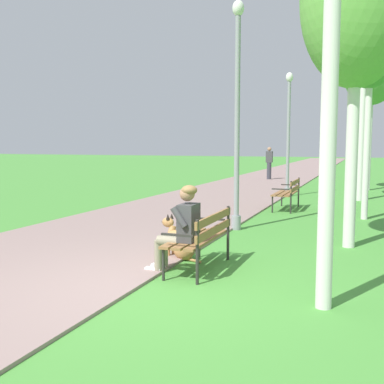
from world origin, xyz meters
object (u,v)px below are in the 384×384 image
at_px(birch_tree_third, 371,32).
at_px(park_bench_near, 202,235).
at_px(park_bench_mid, 288,191).
at_px(dog_shepherd, 179,243).
at_px(birch_tree_fifth, 372,71).
at_px(birch_tree_fourth, 365,38).
at_px(lamp_post_mid, 288,133).
at_px(pedestrian_distant, 269,163).
at_px(birch_tree_second, 357,0).
at_px(lamp_post_near, 237,114).
at_px(person_seated_on_near_bench, 181,226).

bearing_deg(birch_tree_third, park_bench_near, -110.74).
distance_m(park_bench_mid, dog_shepherd, 6.18).
bearing_deg(birch_tree_fifth, birch_tree_fourth, -93.47).
xyz_separation_m(lamp_post_mid, pedestrian_distant, (-2.07, 6.98, -1.34)).
bearing_deg(birch_tree_second, lamp_post_near, 158.78).
distance_m(birch_tree_third, birch_tree_fifth, 7.46).
bearing_deg(birch_tree_third, birch_tree_fourth, 92.88).
bearing_deg(park_bench_near, dog_shepherd, 140.46).
relative_size(birch_tree_second, birch_tree_third, 1.00).
distance_m(park_bench_mid, birch_tree_third, 4.45).
height_order(dog_shepherd, pedestrian_distant, pedestrian_distant).
relative_size(dog_shepherd, birch_tree_third, 0.14).
relative_size(dog_shepherd, birch_tree_fourth, 0.12).
relative_size(lamp_post_near, lamp_post_mid, 1.12).
height_order(lamp_post_mid, birch_tree_second, birch_tree_second).
bearing_deg(dog_shepherd, pedestrian_distant, 96.74).
xyz_separation_m(lamp_post_mid, birch_tree_third, (2.55, -4.22, 2.20)).
bearing_deg(dog_shepherd, birch_tree_second, 36.97).
distance_m(park_bench_near, pedestrian_distant, 17.01).
distance_m(park_bench_mid, birch_tree_second, 5.92).
distance_m(birch_tree_second, birch_tree_fifth, 10.78).
bearing_deg(lamp_post_mid, person_seated_on_near_bench, -88.79).
relative_size(lamp_post_mid, birch_tree_second, 0.73).
height_order(lamp_post_near, birch_tree_third, birch_tree_third).
relative_size(park_bench_near, birch_tree_fourth, 0.23).
bearing_deg(birch_tree_fourth, lamp_post_mid, 171.10).
height_order(lamp_post_mid, birch_tree_fourth, birch_tree_fourth).
bearing_deg(lamp_post_mid, birch_tree_second, -72.78).
bearing_deg(park_bench_mid, person_seated_on_near_bench, -92.96).
bearing_deg(park_bench_mid, pedestrian_distant, 104.44).
relative_size(birch_tree_second, birch_tree_fifth, 0.97).
bearing_deg(park_bench_mid, lamp_post_mid, 99.92).
relative_size(park_bench_near, birch_tree_third, 0.26).
bearing_deg(lamp_post_near, dog_shepherd, -93.44).
height_order(person_seated_on_near_bench, dog_shepherd, person_seated_on_near_bench).
xyz_separation_m(lamp_post_near, lamp_post_mid, (-0.03, 6.64, -0.25)).
distance_m(lamp_post_near, birch_tree_fourth, 7.19).
distance_m(park_bench_near, birch_tree_fourth, 10.69).
bearing_deg(pedestrian_distant, birch_tree_fourth, -58.95).
distance_m(park_bench_mid, lamp_post_mid, 3.70).
height_order(dog_shepherd, birch_tree_second, birch_tree_second).
height_order(park_bench_mid, person_seated_on_near_bench, person_seated_on_near_bench).
bearing_deg(birch_tree_third, pedestrian_distant, 112.42).
height_order(person_seated_on_near_bench, birch_tree_second, birch_tree_second).
distance_m(lamp_post_near, birch_tree_third, 4.00).
distance_m(person_seated_on_near_bench, birch_tree_fourth, 10.91).
bearing_deg(birch_tree_fifth, park_bench_near, -99.36).
bearing_deg(pedestrian_distant, lamp_post_mid, -73.52).
height_order(lamp_post_near, birch_tree_fourth, birch_tree_fourth).
xyz_separation_m(park_bench_near, birch_tree_third, (2.13, 5.63, 3.87)).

